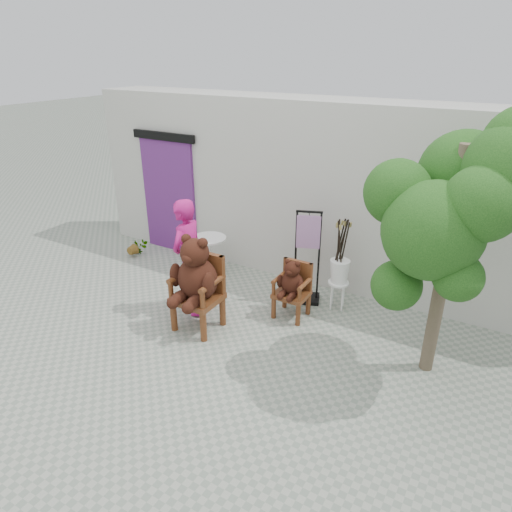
# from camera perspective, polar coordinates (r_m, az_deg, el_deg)

# --- Properties ---
(ground_plane) EXTENTS (60.00, 60.00, 0.00)m
(ground_plane) POSITION_cam_1_polar(r_m,az_deg,el_deg) (6.04, -3.70, -13.42)
(ground_plane) COLOR gray
(ground_plane) RESTS_ON ground
(back_wall) EXTENTS (9.00, 1.00, 3.00)m
(back_wall) POSITION_cam_1_polar(r_m,az_deg,el_deg) (7.84, 8.75, 7.88)
(back_wall) COLOR beige
(back_wall) RESTS_ON ground
(doorway) EXTENTS (1.40, 0.11, 2.33)m
(doorway) POSITION_cam_1_polar(r_m,az_deg,el_deg) (9.02, -10.80, 7.71)
(doorway) COLOR #5B236B
(doorway) RESTS_ON ground
(chair_big) EXTENTS (0.71, 0.75, 1.43)m
(chair_big) POSITION_cam_1_polar(r_m,az_deg,el_deg) (6.40, -7.45, -2.76)
(chair_big) COLOR #4E2610
(chair_big) RESTS_ON ground
(chair_small) EXTENTS (0.48, 0.50, 0.93)m
(chair_small) POSITION_cam_1_polar(r_m,az_deg,el_deg) (6.76, 4.57, -3.46)
(chair_small) COLOR #4E2610
(chair_small) RESTS_ON ground
(person) EXTENTS (0.46, 0.67, 1.76)m
(person) POSITION_cam_1_polar(r_m,az_deg,el_deg) (6.81, -8.10, -0.26)
(person) COLOR #B4166F
(person) RESTS_ON ground
(cafe_table) EXTENTS (0.60, 0.60, 0.70)m
(cafe_table) POSITION_cam_1_polar(r_m,az_deg,el_deg) (8.10, -5.82, 0.59)
(cafe_table) COLOR white
(cafe_table) RESTS_ON ground
(display_stand) EXTENTS (0.54, 0.48, 1.51)m
(display_stand) POSITION_cam_1_polar(r_m,az_deg,el_deg) (7.18, 6.35, -1.41)
(display_stand) COLOR black
(display_stand) RESTS_ON ground
(stool_bucket) EXTENTS (0.32, 0.32, 1.45)m
(stool_bucket) POSITION_cam_1_polar(r_m,az_deg,el_deg) (7.01, 10.38, -1.82)
(stool_bucket) COLOR white
(stool_bucket) RESTS_ON ground
(tree) EXTENTS (1.95, 1.86, 3.25)m
(tree) POSITION_cam_1_polar(r_m,az_deg,el_deg) (5.20, 25.30, 6.87)
(tree) COLOR #463A2A
(tree) RESTS_ON ground
(potted_plant) EXTENTS (0.34, 0.30, 0.36)m
(potted_plant) POSITION_cam_1_polar(r_m,az_deg,el_deg) (9.19, -14.69, 1.10)
(potted_plant) COLOR #12390F
(potted_plant) RESTS_ON ground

